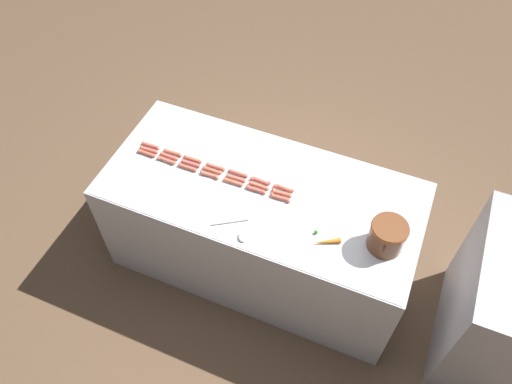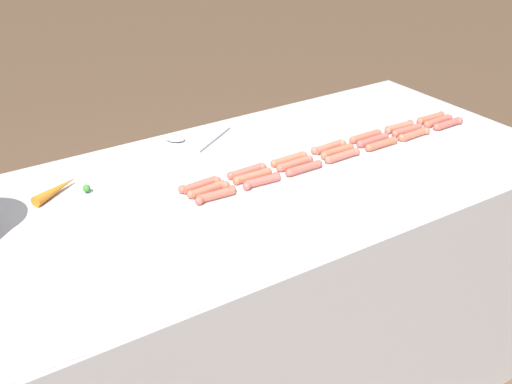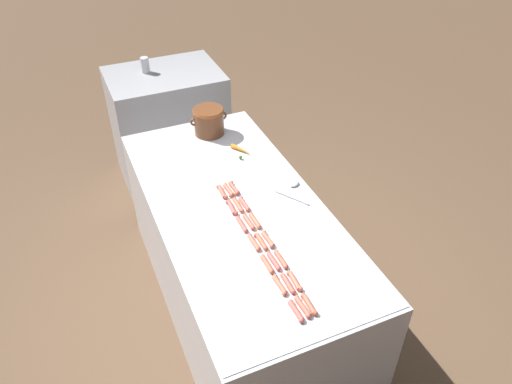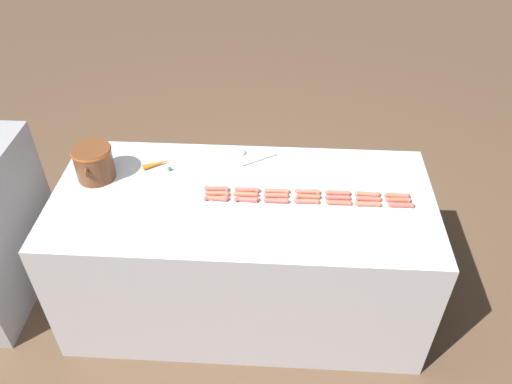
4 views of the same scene
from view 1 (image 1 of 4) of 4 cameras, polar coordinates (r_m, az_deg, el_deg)
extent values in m
plane|color=brown|center=(3.88, 0.52, -7.51)|extent=(20.00, 20.00, 0.00)
cube|color=#BCBCC1|center=(3.51, 0.57, -3.94)|extent=(0.93, 2.02, 0.86)
cube|color=silver|center=(3.16, 0.63, 0.44)|extent=(0.91, 1.98, 0.00)
cube|color=#A0A0A4|center=(3.50, 26.90, -11.88)|extent=(0.91, 0.66, 0.98)
cylinder|color=#C65A4E|center=(3.46, -11.82, 5.15)|extent=(0.03, 0.11, 0.03)
sphere|color=#C65A4E|center=(3.48, -12.58, 5.41)|extent=(0.03, 0.03, 0.03)
sphere|color=#C65A4E|center=(3.43, -11.04, 4.88)|extent=(0.03, 0.03, 0.03)
cylinder|color=#CA664B|center=(3.38, -9.37, 4.40)|extent=(0.03, 0.11, 0.03)
sphere|color=#CA664B|center=(3.41, -10.16, 4.69)|extent=(0.03, 0.03, 0.03)
sphere|color=#CA664B|center=(3.36, -8.57, 4.11)|extent=(0.03, 0.03, 0.03)
cylinder|color=#CA6047|center=(3.33, -7.16, 3.69)|extent=(0.03, 0.11, 0.03)
sphere|color=#CA6047|center=(3.35, -8.00, 3.96)|extent=(0.03, 0.03, 0.03)
sphere|color=#CA6047|center=(3.31, -6.32, 3.41)|extent=(0.03, 0.03, 0.03)
cylinder|color=#C26350|center=(3.27, -4.57, 2.85)|extent=(0.03, 0.11, 0.03)
sphere|color=#C26350|center=(3.29, -5.43, 3.15)|extent=(0.03, 0.03, 0.03)
sphere|color=#C26350|center=(3.25, -3.70, 2.55)|extent=(0.03, 0.03, 0.03)
cylinder|color=#C15B4D|center=(3.22, -2.04, 2.11)|extent=(0.03, 0.11, 0.03)
sphere|color=#C15B4D|center=(3.24, -2.93, 2.40)|extent=(0.03, 0.03, 0.03)
sphere|color=#C15B4D|center=(3.21, -1.13, 1.82)|extent=(0.03, 0.03, 0.03)
cylinder|color=#CE5C51|center=(3.18, 0.50, 1.28)|extent=(0.03, 0.11, 0.03)
sphere|color=#CE5C51|center=(3.19, -0.45, 1.51)|extent=(0.03, 0.03, 0.03)
sphere|color=#CE5C51|center=(3.17, 1.45, 1.03)|extent=(0.03, 0.03, 0.03)
cylinder|color=#C75D49|center=(3.15, 3.14, 0.43)|extent=(0.03, 0.11, 0.03)
sphere|color=#C75D49|center=(3.16, 2.18, 0.68)|extent=(0.03, 0.03, 0.03)
sphere|color=#C75D49|center=(3.14, 4.11, 0.17)|extent=(0.03, 0.03, 0.03)
cylinder|color=#CC604C|center=(3.43, -12.01, 4.66)|extent=(0.03, 0.11, 0.03)
sphere|color=#CC604C|center=(3.46, -12.76, 4.94)|extent=(0.03, 0.03, 0.03)
sphere|color=#CC604C|center=(3.40, -11.24, 4.37)|extent=(0.03, 0.03, 0.03)
cylinder|color=#CD5D4F|center=(3.37, -9.77, 4.01)|extent=(0.03, 0.11, 0.03)
sphere|color=#CD5D4F|center=(3.39, -10.60, 4.25)|extent=(0.03, 0.03, 0.03)
sphere|color=#CD5D4F|center=(3.35, -8.94, 3.76)|extent=(0.03, 0.03, 0.03)
cylinder|color=#C65A51|center=(3.31, -7.37, 3.25)|extent=(0.03, 0.11, 0.03)
sphere|color=#C65A51|center=(3.33, -8.21, 3.54)|extent=(0.03, 0.03, 0.03)
sphere|color=#C65A51|center=(3.28, -6.53, 2.96)|extent=(0.03, 0.03, 0.03)
cylinder|color=#C96247|center=(3.25, -4.96, 2.49)|extent=(0.03, 0.11, 0.03)
sphere|color=#C96247|center=(3.27, -5.84, 2.76)|extent=(0.03, 0.03, 0.03)
sphere|color=#C96247|center=(3.23, -4.07, 2.22)|extent=(0.03, 0.03, 0.03)
cylinder|color=#C3624E|center=(3.20, -2.30, 1.55)|extent=(0.03, 0.11, 0.03)
sphere|color=#C3624E|center=(3.21, -3.19, 1.86)|extent=(0.03, 0.03, 0.03)
sphere|color=#C3624E|center=(3.18, -1.40, 1.23)|extent=(0.03, 0.03, 0.03)
cylinder|color=#CD674C|center=(3.16, 0.30, 0.70)|extent=(0.03, 0.11, 0.03)
sphere|color=#CD674C|center=(3.17, -0.63, 0.98)|extent=(0.03, 0.03, 0.03)
sphere|color=#CD674C|center=(3.14, 1.25, 0.41)|extent=(0.03, 0.03, 0.03)
cylinder|color=#CB634B|center=(3.13, 2.91, -0.10)|extent=(0.03, 0.11, 0.03)
sphere|color=#CB634B|center=(3.14, 2.00, 0.27)|extent=(0.03, 0.03, 0.03)
sphere|color=#CB634B|center=(3.11, 3.83, -0.47)|extent=(0.03, 0.03, 0.03)
cylinder|color=#C66047|center=(3.41, -12.27, 4.28)|extent=(0.03, 0.11, 0.03)
sphere|color=#C66047|center=(3.44, -13.07, 4.51)|extent=(0.03, 0.03, 0.03)
sphere|color=#C66047|center=(3.39, -11.45, 4.04)|extent=(0.03, 0.03, 0.03)
cylinder|color=#C76850|center=(3.35, -10.07, 3.53)|extent=(0.03, 0.11, 0.03)
sphere|color=#C76850|center=(3.37, -10.91, 3.76)|extent=(0.03, 0.03, 0.03)
sphere|color=#C76850|center=(3.32, -9.22, 3.30)|extent=(0.03, 0.03, 0.03)
cylinder|color=#C76048|center=(3.28, -7.75, 2.75)|extent=(0.03, 0.11, 0.03)
sphere|color=#C76048|center=(3.30, -8.59, 3.04)|extent=(0.03, 0.03, 0.03)
sphere|color=#C76048|center=(3.26, -6.90, 2.47)|extent=(0.03, 0.03, 0.03)
cylinder|color=#C96650|center=(3.23, -5.28, 1.94)|extent=(0.03, 0.11, 0.03)
sphere|color=#C96650|center=(3.25, -6.12, 2.27)|extent=(0.03, 0.03, 0.03)
sphere|color=#C96650|center=(3.21, -4.42, 1.60)|extent=(0.03, 0.03, 0.03)
cylinder|color=#CA674B|center=(3.18, -2.61, 1.13)|extent=(0.03, 0.11, 0.03)
sphere|color=#CA674B|center=(3.20, -3.50, 1.44)|extent=(0.03, 0.03, 0.03)
sphere|color=#CA674B|center=(3.16, -1.70, 0.81)|extent=(0.03, 0.03, 0.03)
cylinder|color=#CE5D4E|center=(3.14, -0.02, 0.26)|extent=(0.03, 0.11, 0.03)
sphere|color=#CE5D4E|center=(3.15, -0.93, 0.59)|extent=(0.03, 0.03, 0.03)
sphere|color=#CE5D4E|center=(3.12, 0.90, -0.08)|extent=(0.03, 0.03, 0.03)
cylinder|color=#CB5C4A|center=(3.10, 2.75, -0.66)|extent=(0.03, 0.11, 0.03)
sphere|color=#CB5C4A|center=(3.12, 1.83, -0.30)|extent=(0.03, 0.03, 0.03)
sphere|color=#CB5C4A|center=(3.09, 3.68, -1.03)|extent=(0.03, 0.03, 0.03)
cylinder|color=brown|center=(2.93, 14.59, -4.83)|extent=(0.21, 0.21, 0.19)
torus|color=#9E4A1B|center=(2.87, 14.92, -3.93)|extent=(0.21, 0.21, 0.02)
torus|color=brown|center=(2.98, 15.12, -3.09)|extent=(0.06, 0.01, 0.06)
torus|color=brown|center=(2.86, 14.19, -6.22)|extent=(0.06, 0.01, 0.06)
cylinder|color=#B7B7BC|center=(3.00, -2.97, -3.41)|extent=(0.13, 0.19, 0.01)
ellipsoid|color=#B7B7BC|center=(2.94, -1.56, -5.11)|extent=(0.09, 0.08, 0.02)
cone|color=orange|center=(2.94, 7.92, -5.58)|extent=(0.11, 0.16, 0.03)
sphere|color=#387F2D|center=(2.97, 6.80, -4.50)|extent=(0.02, 0.02, 0.02)
camera|label=2|loc=(3.68, 26.09, 22.04)|focal=47.30mm
camera|label=3|loc=(3.86, -30.24, 36.80)|focal=34.60mm
camera|label=4|loc=(4.03, 12.17, 40.69)|focal=35.82mm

